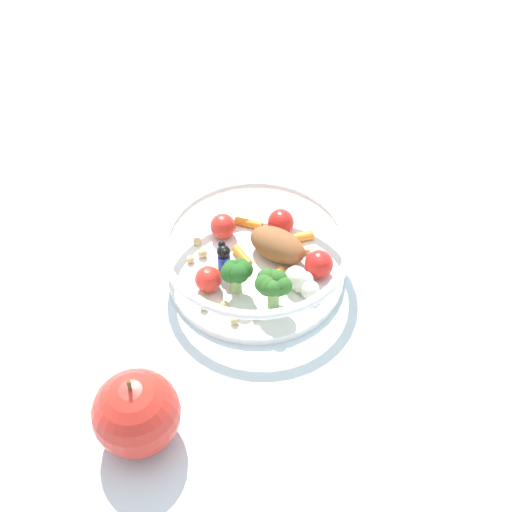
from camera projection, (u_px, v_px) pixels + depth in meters
ground_plane at (269, 276)px, 0.74m from camera, size 2.40×2.40×0.00m
food_container at (259, 258)px, 0.72m from camera, size 0.22×0.22×0.06m
loose_apple at (137, 413)px, 0.57m from camera, size 0.08×0.08×0.09m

